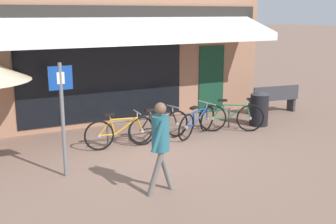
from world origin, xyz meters
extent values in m
plane|color=#846656|center=(0.00, 0.00, 0.00)|extent=(160.00, 160.00, 0.00)
cube|color=#9E7056|center=(0.70, 4.07, 2.57)|extent=(8.56, 3.00, 5.14)
cube|color=black|center=(-0.24, 2.55, 1.25)|extent=(4.71, 0.04, 2.20)
cube|color=#143D28|center=(3.27, 2.55, 1.05)|extent=(0.90, 0.04, 2.10)
cube|color=#282623|center=(0.70, 2.55, 3.05)|extent=(8.13, 0.06, 0.44)
cube|color=white|center=(0.70, 1.83, 2.73)|extent=(7.70, 1.49, 0.50)
cube|color=white|center=(0.70, 1.09, 2.40)|extent=(7.70, 0.03, 0.20)
cylinder|color=#47494F|center=(0.92, 0.72, 0.55)|extent=(3.59, 0.04, 0.04)
cylinder|color=#47494F|center=(-0.82, 0.72, 0.28)|extent=(0.04, 0.04, 0.55)
cylinder|color=#47494F|center=(2.67, 0.72, 0.28)|extent=(0.04, 0.04, 0.55)
torus|color=black|center=(-0.07, 0.40, 0.35)|extent=(0.70, 0.14, 0.70)
cylinder|color=#9E9EA3|center=(-0.07, 0.40, 0.35)|extent=(0.08, 0.07, 0.07)
torus|color=black|center=(-1.10, 0.52, 0.35)|extent=(0.70, 0.14, 0.70)
cylinder|color=#9E9EA3|center=(-1.10, 0.52, 0.35)|extent=(0.08, 0.07, 0.07)
cylinder|color=orange|center=(-0.46, 0.45, 0.51)|extent=(0.58, 0.09, 0.38)
cylinder|color=orange|center=(-0.50, 0.46, 0.69)|extent=(0.64, 0.10, 0.05)
cylinder|color=orange|center=(-0.77, 0.49, 0.51)|extent=(0.12, 0.06, 0.37)
cylinder|color=orange|center=(-0.92, 0.50, 0.34)|extent=(0.36, 0.07, 0.05)
cylinder|color=orange|center=(-0.95, 0.51, 0.52)|extent=(0.31, 0.06, 0.37)
cylinder|color=orange|center=(-0.12, 0.42, 0.52)|extent=(0.15, 0.06, 0.34)
cylinder|color=#9E9EA3|center=(-0.83, 0.50, 0.75)|extent=(0.06, 0.03, 0.11)
cube|color=black|center=(-0.84, 0.50, 0.82)|extent=(0.25, 0.13, 0.05)
cylinder|color=#9E9EA3|center=(-0.18, 0.43, 0.75)|extent=(0.03, 0.03, 0.14)
cylinder|color=#9E9EA3|center=(-0.18, 0.43, 0.82)|extent=(0.08, 0.52, 0.04)
torus|color=black|center=(1.01, 0.66, 0.34)|extent=(0.68, 0.14, 0.68)
cylinder|color=#9E9EA3|center=(1.01, 0.66, 0.34)|extent=(0.08, 0.07, 0.07)
torus|color=black|center=(-0.03, 0.56, 0.34)|extent=(0.68, 0.14, 0.68)
cylinder|color=#9E9EA3|center=(-0.03, 0.56, 0.34)|extent=(0.08, 0.07, 0.07)
cylinder|color=black|center=(0.61, 0.63, 0.49)|extent=(0.58, 0.11, 0.36)
cylinder|color=black|center=(0.57, 0.63, 0.66)|extent=(0.64, 0.10, 0.05)
cylinder|color=black|center=(0.30, 0.60, 0.50)|extent=(0.12, 0.05, 0.36)
cylinder|color=black|center=(0.15, 0.58, 0.33)|extent=(0.37, 0.07, 0.05)
cylinder|color=black|center=(0.11, 0.58, 0.51)|extent=(0.31, 0.08, 0.36)
cylinder|color=black|center=(0.95, 0.66, 0.50)|extent=(0.15, 0.04, 0.33)
cylinder|color=#9E9EA3|center=(0.24, 0.60, 0.72)|extent=(0.05, 0.03, 0.11)
cube|color=black|center=(0.23, 0.61, 0.79)|extent=(0.25, 0.13, 0.05)
cylinder|color=#9E9EA3|center=(0.89, 0.67, 0.73)|extent=(0.03, 0.03, 0.14)
cylinder|color=#9E9EA3|center=(0.89, 0.67, 0.80)|extent=(0.08, 0.52, 0.05)
torus|color=black|center=(1.96, 0.72, 0.34)|extent=(0.66, 0.43, 0.69)
cylinder|color=#9E9EA3|center=(1.96, 0.72, 0.34)|extent=(0.09, 0.09, 0.08)
torus|color=black|center=(1.04, 0.23, 0.34)|extent=(0.66, 0.43, 0.69)
cylinder|color=#9E9EA3|center=(1.04, 0.23, 0.34)|extent=(0.09, 0.09, 0.08)
cylinder|color=#1E4793|center=(1.62, 0.52, 0.49)|extent=(0.55, 0.27, 0.37)
cylinder|color=#1E4793|center=(1.59, 0.48, 0.67)|extent=(0.59, 0.33, 0.05)
cylinder|color=#1E4793|center=(1.33, 0.37, 0.50)|extent=(0.10, 0.12, 0.36)
cylinder|color=#1E4793|center=(1.20, 0.32, 0.33)|extent=(0.34, 0.20, 0.05)
cylinder|color=#1E4793|center=(1.17, 0.28, 0.51)|extent=(0.31, 0.14, 0.36)
cylinder|color=#1E4793|center=(1.92, 0.68, 0.50)|extent=(0.13, 0.13, 0.33)
cylinder|color=#9E9EA3|center=(1.30, 0.32, 0.73)|extent=(0.05, 0.06, 0.11)
cube|color=black|center=(1.29, 0.30, 0.80)|extent=(0.26, 0.20, 0.06)
cylinder|color=#9E9EA3|center=(1.88, 0.63, 0.73)|extent=(0.04, 0.05, 0.14)
cylinder|color=#9E9EA3|center=(1.89, 0.62, 0.80)|extent=(0.26, 0.47, 0.08)
torus|color=black|center=(2.95, 0.16, 0.37)|extent=(0.69, 0.41, 0.74)
cylinder|color=#9E9EA3|center=(2.95, 0.16, 0.37)|extent=(0.09, 0.09, 0.07)
torus|color=black|center=(2.06, 0.62, 0.37)|extent=(0.69, 0.41, 0.74)
cylinder|color=#9E9EA3|center=(2.06, 0.62, 0.37)|extent=(0.09, 0.09, 0.07)
cylinder|color=#23703D|center=(2.61, 0.33, 0.53)|extent=(0.51, 0.30, 0.39)
cylinder|color=#23703D|center=(2.58, 0.34, 0.73)|extent=(0.56, 0.31, 0.05)
cylinder|color=#23703D|center=(2.34, 0.47, 0.54)|extent=(0.12, 0.06, 0.39)
cylinder|color=#23703D|center=(2.22, 0.54, 0.36)|extent=(0.33, 0.19, 0.05)
cylinder|color=#23703D|center=(2.18, 0.55, 0.55)|extent=(0.28, 0.18, 0.39)
cylinder|color=#23703D|center=(2.90, 0.18, 0.54)|extent=(0.15, 0.08, 0.36)
cylinder|color=#9E9EA3|center=(2.29, 0.48, 0.79)|extent=(0.06, 0.04, 0.11)
cube|color=black|center=(2.27, 0.49, 0.86)|extent=(0.26, 0.20, 0.05)
cylinder|color=#9E9EA3|center=(2.85, 0.19, 0.79)|extent=(0.04, 0.04, 0.14)
cylinder|color=#9E9EA3|center=(2.85, 0.19, 0.86)|extent=(0.26, 0.47, 0.05)
cylinder|color=slate|center=(-0.77, -2.16, 0.39)|extent=(0.33, 0.16, 0.80)
cylinder|color=slate|center=(-1.02, -2.28, 0.39)|extent=(0.33, 0.16, 0.80)
cylinder|color=#286675|center=(-0.89, -2.22, 1.08)|extent=(0.36, 0.36, 0.61)
sphere|color=brown|center=(-0.89, -2.22, 1.52)|extent=(0.20, 0.20, 0.20)
cylinder|color=#286675|center=(-1.02, -2.37, 1.08)|extent=(0.26, 0.09, 0.54)
cylinder|color=#286675|center=(-0.81, -2.05, 1.22)|extent=(0.20, 0.14, 0.27)
cylinder|color=brown|center=(-0.78, -2.06, 1.30)|extent=(0.14, 0.17, 0.41)
cube|color=black|center=(-0.81, -2.10, 1.50)|extent=(0.03, 0.07, 0.14)
cylinder|color=black|center=(3.58, 0.57, 0.44)|extent=(0.51, 0.51, 0.88)
cone|color=#33353A|center=(3.58, 0.57, 0.93)|extent=(0.52, 0.52, 0.10)
cylinder|color=slate|center=(-2.18, -0.69, 1.10)|extent=(0.07, 0.07, 2.20)
cube|color=#14429E|center=(-2.18, -0.70, 1.92)|extent=(0.44, 0.02, 0.44)
cube|color=white|center=(-2.18, -0.72, 1.92)|extent=(0.14, 0.01, 0.22)
cube|color=#38383D|center=(4.98, 1.61, 0.45)|extent=(1.64, 0.65, 0.06)
cube|color=#38383D|center=(4.95, 1.42, 0.67)|extent=(1.59, 0.26, 0.40)
cube|color=#38383D|center=(4.26, 1.71, 0.23)|extent=(0.13, 0.36, 0.45)
cube|color=#38383D|center=(5.69, 1.52, 0.23)|extent=(0.13, 0.36, 0.45)
camera|label=1|loc=(-3.97, -8.39, 3.09)|focal=45.00mm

